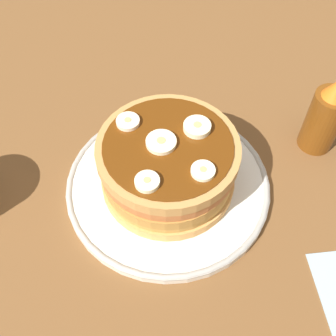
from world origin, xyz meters
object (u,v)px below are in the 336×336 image
banana_slice_4 (203,171)px  banana_slice_1 (128,122)px  banana_slice_3 (197,127)px  plate (168,184)px  banana_slice_0 (161,143)px  syrup_bottle (325,117)px  banana_slice_2 (147,182)px  pancake_stack (168,165)px

banana_slice_4 → banana_slice_1: bearing=-27.2°
banana_slice_1 → banana_slice_3: bearing=-173.8°
plate → banana_slice_0: size_ratio=7.43×
banana_slice_0 → syrup_bottle: syrup_bottle is taller
banana_slice_2 → banana_slice_3: size_ratio=0.83×
plate → banana_slice_4: (-4.62, 2.93, 8.37)cm
plate → banana_slice_3: size_ratio=8.03×
plate → banana_slice_0: banana_slice_0 is taller
pancake_stack → banana_slice_2: banana_slice_2 is taller
banana_slice_4 → syrup_bottle: bearing=-133.1°
banana_slice_2 → banana_slice_4: same height
banana_slice_0 → banana_slice_1: 5.18cm
pancake_stack → syrup_bottle: bearing=-147.0°
syrup_bottle → plate: bearing=33.0°
pancake_stack → syrup_bottle: 22.47cm
banana_slice_3 → banana_slice_4: banana_slice_3 is taller
plate → syrup_bottle: 22.94cm
banana_slice_1 → banana_slice_3: 8.35cm
banana_slice_2 → syrup_bottle: syrup_bottle is taller
pancake_stack → syrup_bottle: size_ratio=1.47×
banana_slice_1 → banana_slice_4: (-10.09, 5.18, -0.01)cm
pancake_stack → banana_slice_1: 7.18cm
banana_slice_0 → banana_slice_4: 6.17cm
banana_slice_0 → banana_slice_2: same height
syrup_bottle → banana_slice_4: bearing=46.9°
pancake_stack → banana_slice_3: bearing=-131.7°
banana_slice_1 → syrup_bottle: size_ratio=0.24×
pancake_stack → banana_slice_2: size_ratio=6.47×
banana_slice_3 → banana_slice_0: bearing=41.0°
banana_slice_2 → banana_slice_3: (-3.81, -8.90, 0.07)cm
banana_slice_2 → banana_slice_4: size_ratio=1.01×
banana_slice_4 → syrup_bottle: 21.11cm
banana_slice_2 → banana_slice_3: banana_slice_3 is taller
banana_slice_4 → banana_slice_2: bearing=26.6°
plate → banana_slice_3: banana_slice_3 is taller
banana_slice_3 → banana_slice_4: bearing=106.4°
plate → banana_slice_3: (-2.83, -3.15, 8.49)cm
plate → banana_slice_3: bearing=-131.9°
banana_slice_3 → banana_slice_4: size_ratio=1.21×
plate → banana_slice_3: 9.49cm
banana_slice_4 → syrup_bottle: (-14.21, -15.16, -3.70)cm
banana_slice_0 → banana_slice_3: bearing=-139.0°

